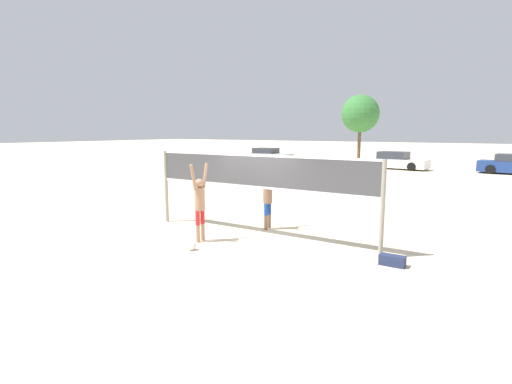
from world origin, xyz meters
name	(u,v)px	position (x,y,z in m)	size (l,w,h in m)	color
ground_plane	(256,237)	(0.00, 0.00, 0.00)	(200.00, 200.00, 0.00)	beige
volleyball_net	(256,178)	(0.00, 0.00, 1.70)	(7.21, 0.11, 2.36)	gray
player_spiker	(200,201)	(-1.00, -1.25, 1.13)	(0.28, 0.71, 2.15)	tan
player_blocker	(268,195)	(-0.19, 0.94, 1.05)	(0.28, 0.69, 2.02)	#8C664C
volleyball	(192,246)	(-0.66, -1.99, 0.11)	(0.23, 0.23, 0.23)	white
gear_bag	(392,260)	(3.94, -0.41, 0.12)	(0.56, 0.26, 0.24)	navy
parked_car_near	(267,156)	(-13.56, 22.77, 0.64)	(4.61, 2.03, 1.41)	#B7B7BC
parked_car_far	(395,161)	(-1.94, 23.24, 0.62)	(4.94, 2.21, 1.38)	silver
tree_left_cluster	(360,114)	(-6.91, 29.08, 4.63)	(3.63, 3.63, 6.46)	brown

